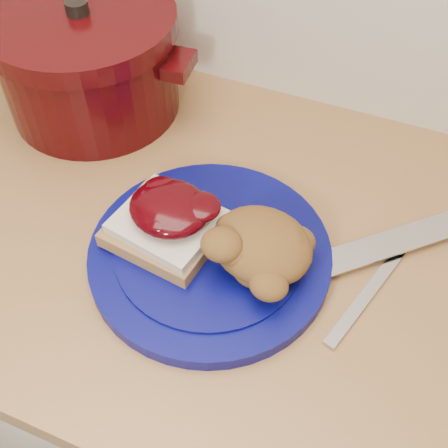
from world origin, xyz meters
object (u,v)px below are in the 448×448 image
at_px(butter_knife, 371,289).
at_px(pepper_grinder, 67,67).
at_px(chef_knife, 304,272).
at_px(dutch_oven, 89,62).
at_px(plate, 210,254).

relative_size(butter_knife, pepper_grinder, 1.64).
bearing_deg(pepper_grinder, chef_knife, -23.20).
bearing_deg(chef_knife, pepper_grinder, 113.54).
xyz_separation_m(chef_knife, pepper_grinder, (-0.43, 0.19, 0.05)).
bearing_deg(dutch_oven, butter_knife, -20.36).
relative_size(plate, pepper_grinder, 2.56).
distance_m(plate, dutch_oven, 0.35).
relative_size(chef_knife, butter_knife, 1.42).
relative_size(dutch_oven, pepper_grinder, 2.81).
height_order(chef_knife, butter_knife, chef_knife).
xyz_separation_m(chef_knife, butter_knife, (0.08, 0.01, -0.01)).
distance_m(chef_knife, pepper_grinder, 0.47).
bearing_deg(pepper_grinder, butter_knife, -18.82).
bearing_deg(chef_knife, dutch_oven, 111.36).
relative_size(plate, dutch_oven, 0.91).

